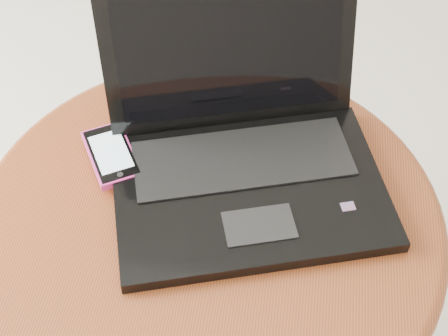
# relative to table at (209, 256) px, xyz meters

# --- Properties ---
(table) EXTENTS (0.70, 0.70, 0.56)m
(table) POSITION_rel_table_xyz_m (0.00, 0.00, 0.00)
(table) COLOR #5A2E1E
(table) RESTS_ON ground
(laptop) EXTENTS (0.48, 0.45, 0.26)m
(laptop) POSITION_rel_table_xyz_m (0.04, 0.09, 0.17)
(laptop) COLOR black
(laptop) RESTS_ON table
(phone_black) EXTENTS (0.12, 0.12, 0.01)m
(phone_black) POSITION_rel_table_xyz_m (-0.14, 0.08, 0.12)
(phone_black) COLOR black
(phone_black) RESTS_ON table
(phone_pink) EXTENTS (0.12, 0.14, 0.01)m
(phone_pink) POSITION_rel_table_xyz_m (-0.16, 0.07, 0.14)
(phone_pink) COLOR #E83A99
(phone_pink) RESTS_ON phone_black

